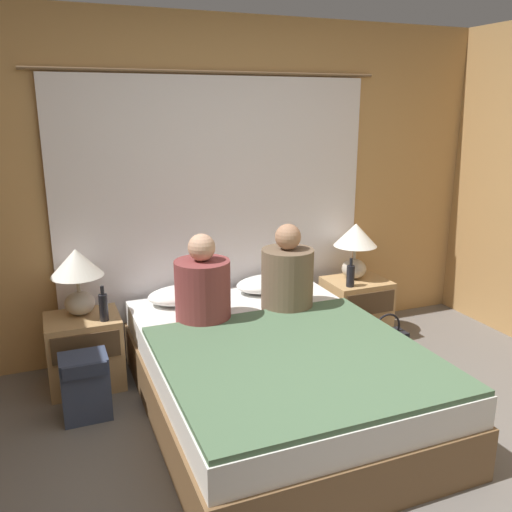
{
  "coord_description": "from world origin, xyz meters",
  "views": [
    {
      "loc": [
        -1.25,
        -1.91,
        1.86
      ],
      "look_at": [
        0.0,
        1.19,
        0.93
      ],
      "focal_mm": 38.0,
      "sensor_mm": 36.0,
      "label": 1
    }
  ],
  "objects_px": {
    "lamp_left": "(77,272)",
    "beer_bottle_on_right_stand": "(351,275)",
    "lamp_right": "(355,242)",
    "person_right_in_bed": "(287,275)",
    "pillow_left": "(186,294)",
    "nightstand_left": "(85,351)",
    "person_left_in_bed": "(203,287)",
    "bed": "(275,375)",
    "backpack_on_floor": "(85,383)",
    "pillow_right": "(271,283)",
    "beer_bottle_on_left_stand": "(104,307)",
    "nightstand_right": "(356,309)",
    "handbag_on_floor": "(386,344)"
  },
  "relations": [
    {
      "from": "person_right_in_bed",
      "to": "beer_bottle_on_left_stand",
      "type": "distance_m",
      "value": 1.25
    },
    {
      "from": "bed",
      "to": "lamp_right",
      "type": "relative_size",
      "value": 4.57
    },
    {
      "from": "nightstand_right",
      "to": "beer_bottle_on_left_stand",
      "type": "bearing_deg",
      "value": -176.73
    },
    {
      "from": "lamp_left",
      "to": "beer_bottle_on_right_stand",
      "type": "distance_m",
      "value": 2.02
    },
    {
      "from": "pillow_left",
      "to": "person_right_in_bed",
      "type": "xyz_separation_m",
      "value": [
        0.63,
        -0.38,
        0.18
      ]
    },
    {
      "from": "nightstand_right",
      "to": "nightstand_left",
      "type": "bearing_deg",
      "value": 180.0
    },
    {
      "from": "nightstand_left",
      "to": "backpack_on_floor",
      "type": "height_order",
      "value": "nightstand_left"
    },
    {
      "from": "lamp_left",
      "to": "handbag_on_floor",
      "type": "height_order",
      "value": "lamp_left"
    },
    {
      "from": "person_right_in_bed",
      "to": "beer_bottle_on_right_stand",
      "type": "distance_m",
      "value": 0.69
    },
    {
      "from": "beer_bottle_on_left_stand",
      "to": "pillow_left",
      "type": "bearing_deg",
      "value": 16.41
    },
    {
      "from": "pillow_right",
      "to": "beer_bottle_on_left_stand",
      "type": "bearing_deg",
      "value": -172.1
    },
    {
      "from": "person_right_in_bed",
      "to": "pillow_right",
      "type": "bearing_deg",
      "value": 83.38
    },
    {
      "from": "pillow_left",
      "to": "pillow_right",
      "type": "relative_size",
      "value": 1.0
    },
    {
      "from": "person_left_in_bed",
      "to": "backpack_on_floor",
      "type": "xyz_separation_m",
      "value": [
        -0.79,
        -0.1,
        -0.49
      ]
    },
    {
      "from": "bed",
      "to": "pillow_right",
      "type": "relative_size",
      "value": 3.75
    },
    {
      "from": "lamp_left",
      "to": "handbag_on_floor",
      "type": "bearing_deg",
      "value": -12.41
    },
    {
      "from": "nightstand_right",
      "to": "beer_bottle_on_left_stand",
      "type": "xyz_separation_m",
      "value": [
        -2.01,
        -0.11,
        0.34
      ]
    },
    {
      "from": "bed",
      "to": "lamp_left",
      "type": "distance_m",
      "value": 1.47
    },
    {
      "from": "pillow_left",
      "to": "person_left_in_bed",
      "type": "distance_m",
      "value": 0.42
    },
    {
      "from": "lamp_left",
      "to": "pillow_left",
      "type": "bearing_deg",
      "value": 0.29
    },
    {
      "from": "nightstand_left",
      "to": "person_left_in_bed",
      "type": "relative_size",
      "value": 0.84
    },
    {
      "from": "pillow_right",
      "to": "beer_bottle_on_right_stand",
      "type": "bearing_deg",
      "value": -16.49
    },
    {
      "from": "nightstand_right",
      "to": "pillow_right",
      "type": "relative_size",
      "value": 0.89
    },
    {
      "from": "beer_bottle_on_left_stand",
      "to": "handbag_on_floor",
      "type": "distance_m",
      "value": 2.1
    },
    {
      "from": "nightstand_right",
      "to": "pillow_left",
      "type": "height_order",
      "value": "pillow_left"
    },
    {
      "from": "nightstand_right",
      "to": "pillow_left",
      "type": "bearing_deg",
      "value": 177.48
    },
    {
      "from": "lamp_right",
      "to": "backpack_on_floor",
      "type": "height_order",
      "value": "lamp_right"
    },
    {
      "from": "beer_bottle_on_left_stand",
      "to": "handbag_on_floor",
      "type": "xyz_separation_m",
      "value": [
        2.02,
        -0.3,
        -0.48
      ]
    },
    {
      "from": "nightstand_left",
      "to": "beer_bottle_on_left_stand",
      "type": "distance_m",
      "value": 0.39
    },
    {
      "from": "lamp_left",
      "to": "pillow_left",
      "type": "xyz_separation_m",
      "value": [
        0.73,
        0.0,
        -0.26
      ]
    },
    {
      "from": "lamp_right",
      "to": "person_right_in_bed",
      "type": "height_order",
      "value": "person_right_in_bed"
    },
    {
      "from": "handbag_on_floor",
      "to": "pillow_left",
      "type": "bearing_deg",
      "value": 161.42
    },
    {
      "from": "nightstand_left",
      "to": "beer_bottle_on_right_stand",
      "type": "xyz_separation_m",
      "value": [
        2.0,
        -0.11,
        0.34
      ]
    },
    {
      "from": "pillow_right",
      "to": "handbag_on_floor",
      "type": "relative_size",
      "value": 1.56
    },
    {
      "from": "beer_bottle_on_right_stand",
      "to": "pillow_left",
      "type": "bearing_deg",
      "value": 172.08
    },
    {
      "from": "pillow_right",
      "to": "beer_bottle_on_left_stand",
      "type": "xyz_separation_m",
      "value": [
        -1.27,
        -0.18,
        0.05
      ]
    },
    {
      "from": "nightstand_right",
      "to": "lamp_left",
      "type": "relative_size",
      "value": 1.09
    },
    {
      "from": "beer_bottle_on_right_stand",
      "to": "beer_bottle_on_left_stand",
      "type": "bearing_deg",
      "value": 180.0
    },
    {
      "from": "bed",
      "to": "person_right_in_bed",
      "type": "bearing_deg",
      "value": 57.36
    },
    {
      "from": "nightstand_right",
      "to": "lamp_right",
      "type": "height_order",
      "value": "lamp_right"
    },
    {
      "from": "person_right_in_bed",
      "to": "handbag_on_floor",
      "type": "distance_m",
      "value": 1.01
    },
    {
      "from": "nightstand_right",
      "to": "backpack_on_floor",
      "type": "relative_size",
      "value": 1.22
    },
    {
      "from": "person_left_in_bed",
      "to": "backpack_on_floor",
      "type": "height_order",
      "value": "person_left_in_bed"
    },
    {
      "from": "bed",
      "to": "lamp_right",
      "type": "xyz_separation_m",
      "value": [
        1.07,
        0.83,
        0.56
      ]
    },
    {
      "from": "bed",
      "to": "nightstand_left",
      "type": "xyz_separation_m",
      "value": [
        -1.07,
        0.78,
        0.01
      ]
    },
    {
      "from": "lamp_left",
      "to": "beer_bottle_on_right_stand",
      "type": "xyz_separation_m",
      "value": [
        2.0,
        -0.17,
        -0.21
      ]
    },
    {
      "from": "beer_bottle_on_left_stand",
      "to": "person_right_in_bed",
      "type": "bearing_deg",
      "value": -9.47
    },
    {
      "from": "nightstand_left",
      "to": "beer_bottle_on_right_stand",
      "type": "bearing_deg",
      "value": -3.27
    },
    {
      "from": "person_left_in_bed",
      "to": "person_right_in_bed",
      "type": "bearing_deg",
      "value": 0.0
    },
    {
      "from": "person_right_in_bed",
      "to": "beer_bottle_on_right_stand",
      "type": "bearing_deg",
      "value": 17.73
    }
  ]
}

